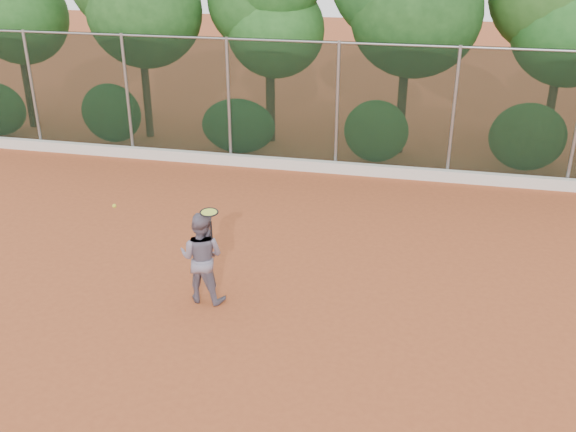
# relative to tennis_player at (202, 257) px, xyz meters

# --- Properties ---
(ground) EXTENTS (80.00, 80.00, 0.00)m
(ground) POSITION_rel_tennis_player_xyz_m (1.29, 0.17, -0.84)
(ground) COLOR #A84D27
(ground) RESTS_ON ground
(concrete_curb) EXTENTS (24.00, 0.20, 0.30)m
(concrete_curb) POSITION_rel_tennis_player_xyz_m (1.29, 6.99, -0.69)
(concrete_curb) COLOR silver
(concrete_curb) RESTS_ON ground
(tennis_player) EXTENTS (0.86, 0.69, 1.69)m
(tennis_player) POSITION_rel_tennis_player_xyz_m (0.00, 0.00, 0.00)
(tennis_player) COLOR slate
(tennis_player) RESTS_ON ground
(chainlink_fence) EXTENTS (24.09, 0.09, 3.50)m
(chainlink_fence) POSITION_rel_tennis_player_xyz_m (1.29, 7.17, 1.01)
(chainlink_fence) COLOR black
(chainlink_fence) RESTS_ON ground
(tennis_racket) EXTENTS (0.39, 0.39, 0.54)m
(tennis_racket) POSITION_rel_tennis_player_xyz_m (0.23, -0.12, 0.90)
(tennis_racket) COLOR black
(tennis_racket) RESTS_ON ground
(tennis_ball_in_flight) EXTENTS (0.07, 0.07, 0.07)m
(tennis_ball_in_flight) POSITION_rel_tennis_player_xyz_m (-1.27, -0.53, 1.08)
(tennis_ball_in_flight) COLOR gold
(tennis_ball_in_flight) RESTS_ON ground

